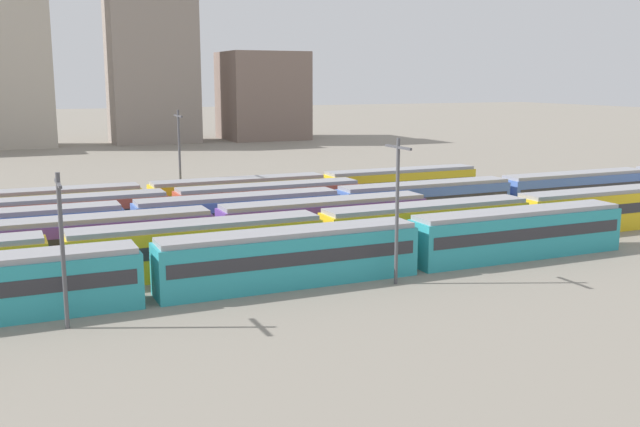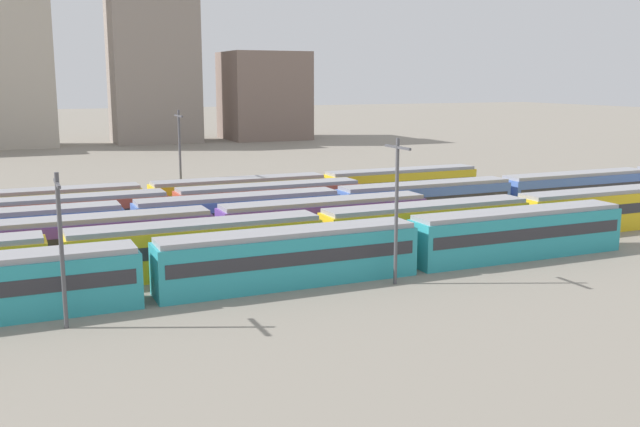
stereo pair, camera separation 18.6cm
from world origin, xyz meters
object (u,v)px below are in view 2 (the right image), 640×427
(catenary_pole_2, at_px, (61,242))
(catenary_pole_3, at_px, (180,157))
(train_track_3, at_px, (337,208))
(train_track_2, at_px, (89,241))
(train_track_5, at_px, (146,202))
(train_track_1, at_px, (320,236))
(train_track_4, at_px, (61,218))
(train_track_0, at_px, (146,272))
(catenary_pole_0, at_px, (397,204))

(catenary_pole_2, height_order, catenary_pole_3, catenary_pole_3)
(train_track_3, bearing_deg, train_track_2, -167.01)
(train_track_5, relative_size, catenary_pole_3, 7.09)
(train_track_1, distance_m, train_track_2, 17.01)
(train_track_3, height_order, train_track_5, same)
(train_track_3, bearing_deg, train_track_4, 167.61)
(train_track_0, height_order, train_track_4, same)
(catenary_pole_2, distance_m, catenary_pole_3, 35.02)
(train_track_3, xyz_separation_m, catenary_pole_3, (-11.41, 13.38, 3.92))
(train_track_2, distance_m, catenary_pole_2, 14.13)
(train_track_3, bearing_deg, catenary_pole_3, 130.45)
(train_track_3, xyz_separation_m, train_track_5, (-15.57, 10.40, 0.00))
(train_track_0, distance_m, train_track_1, 14.90)
(catenary_pole_0, relative_size, catenary_pole_2, 1.13)
(train_track_0, xyz_separation_m, train_track_5, (4.74, 26.00, 0.00))
(train_track_0, bearing_deg, train_track_3, 37.53)
(train_track_5, bearing_deg, train_track_1, -66.08)
(train_track_1, distance_m, catenary_pole_3, 24.63)
(catenary_pole_0, bearing_deg, train_track_0, 170.31)
(train_track_2, distance_m, catenary_pole_3, 22.01)
(train_track_2, bearing_deg, catenary_pole_0, -35.75)
(train_track_2, height_order, catenary_pole_0, catenary_pole_0)
(train_track_1, distance_m, train_track_5, 22.75)
(train_track_3, distance_m, train_track_5, 18.72)
(train_track_2, xyz_separation_m, train_track_5, (6.97, 15.60, 0.00))
(train_track_4, bearing_deg, train_track_5, 32.67)
(train_track_4, bearing_deg, catenary_pole_0, -50.52)
(train_track_2, xyz_separation_m, train_track_4, (-1.14, 10.40, 0.00))
(train_track_1, bearing_deg, catenary_pole_2, -156.31)
(train_track_3, bearing_deg, train_track_5, 146.26)
(train_track_3, relative_size, catenary_pole_0, 11.47)
(train_track_0, height_order, train_track_1, same)
(train_track_1, height_order, train_track_3, same)
(catenary_pole_0, bearing_deg, train_track_3, 76.83)
(train_track_5, distance_m, catenary_pole_2, 30.87)
(catenary_pole_0, relative_size, catenary_pole_3, 0.93)
(train_track_1, bearing_deg, train_track_0, -159.58)
(catenary_pole_0, bearing_deg, train_track_1, 104.49)
(catenary_pole_2, bearing_deg, catenary_pole_0, 1.09)
(train_track_5, relative_size, catenary_pole_2, 8.59)
(train_track_1, height_order, train_track_5, same)
(train_track_0, relative_size, catenary_pole_2, 8.59)
(train_track_5, height_order, catenary_pole_3, catenary_pole_3)
(train_track_1, xyz_separation_m, train_track_5, (-9.23, 20.80, 0.00))
(train_track_1, xyz_separation_m, catenary_pole_3, (-5.07, 23.78, 3.92))
(train_track_5, bearing_deg, catenary_pole_3, 35.65)
(train_track_1, bearing_deg, catenary_pole_0, -75.51)
(train_track_2, height_order, train_track_3, same)
(train_track_4, relative_size, catenary_pole_0, 5.69)
(train_track_3, relative_size, catenary_pole_2, 12.94)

